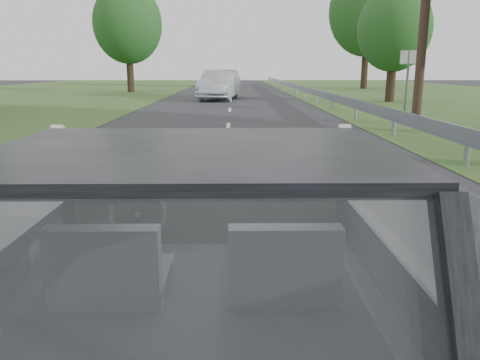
{
  "coord_description": "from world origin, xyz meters",
  "views": [
    {
      "loc": [
        0.18,
        -2.32,
        1.76
      ],
      "look_at": [
        0.21,
        0.53,
        1.08
      ],
      "focal_mm": 35.0,
      "sensor_mm": 36.0,
      "label": 1
    }
  ],
  "objects_px": {
    "subject_car": "(201,267)",
    "cat": "(224,176)",
    "other_car": "(220,85)",
    "highway_sign": "(407,81)"
  },
  "relations": [
    {
      "from": "subject_car",
      "to": "cat",
      "type": "xyz_separation_m",
      "value": [
        0.11,
        0.65,
        0.35
      ]
    },
    {
      "from": "subject_car",
      "to": "other_car",
      "type": "relative_size",
      "value": 0.78
    },
    {
      "from": "cat",
      "to": "other_car",
      "type": "distance_m",
      "value": 24.32
    },
    {
      "from": "highway_sign",
      "to": "subject_car",
      "type": "bearing_deg",
      "value": -136.19
    },
    {
      "from": "highway_sign",
      "to": "other_car",
      "type": "bearing_deg",
      "value": 110.71
    },
    {
      "from": "subject_car",
      "to": "other_car",
      "type": "distance_m",
      "value": 24.97
    },
    {
      "from": "subject_car",
      "to": "highway_sign",
      "type": "bearing_deg",
      "value": 66.92
    },
    {
      "from": "subject_car",
      "to": "other_car",
      "type": "height_order",
      "value": "other_car"
    },
    {
      "from": "subject_car",
      "to": "cat",
      "type": "distance_m",
      "value": 0.75
    },
    {
      "from": "subject_car",
      "to": "other_car",
      "type": "bearing_deg",
      "value": 91.46
    }
  ]
}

